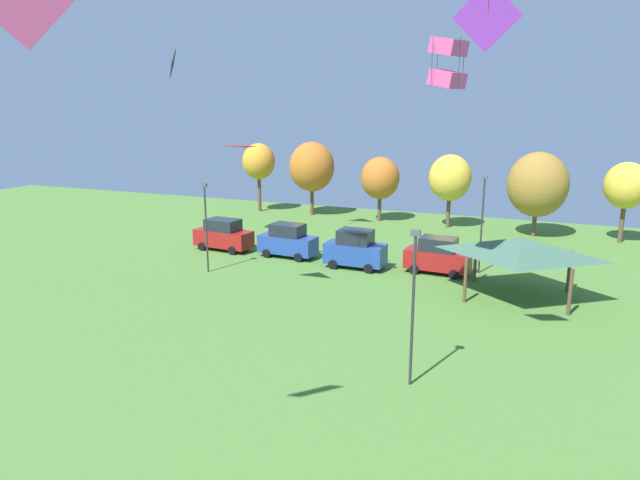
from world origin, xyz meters
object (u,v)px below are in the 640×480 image
at_px(light_post_0, 206,222).
at_px(treeline_tree_3, 450,178).
at_px(park_pavilion, 521,246).
at_px(kite_flying_1, 487,17).
at_px(kite_flying_2, 448,63).
at_px(parked_car_third_from_left, 355,250).
at_px(treeline_tree_2, 380,178).
at_px(kite_flying_7, 173,64).
at_px(light_post_2, 413,300).
at_px(treeline_tree_4, 538,185).
at_px(parked_car_second_from_left, 288,241).
at_px(treeline_tree_0, 259,162).
at_px(treeline_tree_1, 312,167).
at_px(kite_flying_0, 248,159).
at_px(parked_car_rightmost_in_row, 438,256).
at_px(light_post_1, 482,219).
at_px(parked_car_leftmost, 223,235).
at_px(treeline_tree_5, 626,186).

bearing_deg(light_post_0, treeline_tree_3, 58.77).
bearing_deg(treeline_tree_3, park_pavilion, -68.18).
relative_size(kite_flying_1, kite_flying_2, 1.00).
relative_size(parked_car_third_from_left, treeline_tree_2, 0.67).
bearing_deg(kite_flying_7, treeline_tree_3, 40.23).
distance_m(kite_flying_2, light_post_2, 11.33).
xyz_separation_m(kite_flying_7, treeline_tree_4, (25.68, 14.59, -9.53)).
xyz_separation_m(parked_car_second_from_left, light_post_2, (13.07, -15.99, 2.39)).
xyz_separation_m(kite_flying_7, treeline_tree_3, (18.21, 15.40, -9.42)).
height_order(treeline_tree_0, treeline_tree_1, treeline_tree_1).
height_order(kite_flying_0, parked_car_second_from_left, kite_flying_0).
bearing_deg(treeline_tree_2, kite_flying_7, -125.93).
height_order(kite_flying_7, parked_car_third_from_left, kite_flying_7).
height_order(parked_car_second_from_left, treeline_tree_1, treeline_tree_1).
bearing_deg(parked_car_third_from_left, parked_car_rightmost_in_row, 10.03).
bearing_deg(kite_flying_2, kite_flying_7, 157.20).
distance_m(kite_flying_2, parked_car_rightmost_in_row, 15.22).
relative_size(kite_flying_1, kite_flying_7, 1.11).
relative_size(kite_flying_7, light_post_0, 0.35).
bearing_deg(park_pavilion, kite_flying_7, 173.90).
xyz_separation_m(light_post_0, light_post_1, (17.01, 6.69, 0.27)).
relative_size(parked_car_leftmost, treeline_tree_0, 0.66).
height_order(park_pavilion, treeline_tree_1, treeline_tree_1).
distance_m(kite_flying_7, treeline_tree_0, 18.41).
height_order(light_post_2, treeline_tree_0, treeline_tree_0).
bearing_deg(treeline_tree_3, parked_car_rightmost_in_row, -82.61).
bearing_deg(treeline_tree_0, light_post_0, -70.74).
height_order(kite_flying_7, treeline_tree_3, kite_flying_7).
height_order(kite_flying_1, kite_flying_2, kite_flying_1).
bearing_deg(parked_car_third_from_left, light_post_0, -151.14).
distance_m(parked_car_leftmost, parked_car_rightmost_in_row, 16.59).
xyz_separation_m(parked_car_leftmost, park_pavilion, (21.90, -3.04, 1.88)).
distance_m(kite_flying_0, treeline_tree_1, 25.90).
bearing_deg(parked_car_rightmost_in_row, treeline_tree_0, 147.83).
relative_size(light_post_0, treeline_tree_4, 0.84).
relative_size(parked_car_second_from_left, treeline_tree_5, 0.67).
xyz_separation_m(kite_flying_0, parked_car_rightmost_in_row, (9.22, 8.95, -6.90)).
relative_size(parked_car_leftmost, light_post_1, 0.72).
bearing_deg(parked_car_second_from_left, light_post_1, 9.05).
bearing_deg(park_pavilion, parked_car_leftmost, 172.10).
relative_size(kite_flying_1, treeline_tree_4, 0.33).
height_order(kite_flying_0, kite_flying_7, kite_flying_7).
height_order(treeline_tree_2, treeline_tree_3, treeline_tree_3).
relative_size(parked_car_second_from_left, treeline_tree_0, 0.62).
height_order(kite_flying_1, treeline_tree_4, kite_flying_1).
height_order(kite_flying_7, treeline_tree_4, kite_flying_7).
distance_m(kite_flying_2, treeline_tree_3, 26.24).
xyz_separation_m(light_post_1, treeline_tree_3, (-4.53, 13.90, 0.88)).
height_order(parked_car_leftmost, treeline_tree_1, treeline_tree_1).
bearing_deg(light_post_2, light_post_0, 147.44).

